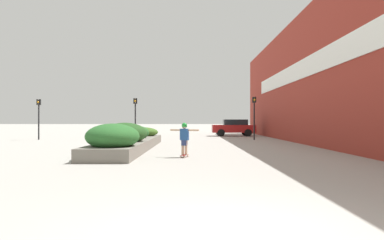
{
  "coord_description": "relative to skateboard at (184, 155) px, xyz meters",
  "views": [
    {
      "loc": [
        -0.49,
        -4.46,
        1.5
      ],
      "look_at": [
        -0.48,
        19.69,
        1.55
      ],
      "focal_mm": 32.0,
      "sensor_mm": 36.0,
      "label": 1
    }
  ],
  "objects": [
    {
      "name": "ground_plane",
      "position": [
        0.8,
        -9.6,
        -0.07
      ],
      "size": [
        300.0,
        300.0,
        0.0
      ],
      "primitive_type": "plane",
      "color": "#A3A099"
    },
    {
      "name": "building_wall_right",
      "position": [
        7.67,
        6.59,
        4.22
      ],
      "size": [
        0.67,
        41.53,
        8.56
      ],
      "color": "maroon",
      "rests_on": "ground_plane"
    },
    {
      "name": "planter_box",
      "position": [
        -2.88,
        3.23,
        0.5
      ],
      "size": [
        2.26,
        12.35,
        1.41
      ],
      "color": "slate",
      "rests_on": "ground_plane"
    },
    {
      "name": "skateboard",
      "position": [
        0.0,
        0.0,
        0.0
      ],
      "size": [
        0.37,
        0.6,
        0.09
      ],
      "rotation": [
        0.0,
        0.0,
        -0.32
      ],
      "color": "maroon",
      "rests_on": "ground_plane"
    },
    {
      "name": "skateboarder",
      "position": [
        -0.0,
        0.0,
        0.83
      ],
      "size": [
        1.2,
        0.46,
        1.32
      ],
      "rotation": [
        0.0,
        0.0,
        -0.32
      ],
      "color": "tan",
      "rests_on": "skateboard"
    },
    {
      "name": "car_leftmost",
      "position": [
        4.42,
        19.46,
        0.79
      ],
      "size": [
        4.16,
        1.96,
        1.62
      ],
      "rotation": [
        0.0,
        0.0,
        1.57
      ],
      "color": "maroon",
      "rests_on": "ground_plane"
    },
    {
      "name": "car_center_left",
      "position": [
        13.57,
        18.62,
        0.73
      ],
      "size": [
        4.55,
        2.04,
        1.49
      ],
      "rotation": [
        0.0,
        0.0,
        1.57
      ],
      "color": "maroon",
      "rests_on": "ground_plane"
    },
    {
      "name": "traffic_light_left",
      "position": [
        -4.23,
        13.29,
        2.2
      ],
      "size": [
        0.28,
        0.3,
        3.31
      ],
      "color": "black",
      "rests_on": "ground_plane"
    },
    {
      "name": "traffic_light_right",
      "position": [
        5.18,
        12.62,
        2.23
      ],
      "size": [
        0.28,
        0.3,
        3.36
      ],
      "color": "black",
      "rests_on": "ground_plane"
    },
    {
      "name": "traffic_light_far_left",
      "position": [
        -11.8,
        12.88,
        2.13
      ],
      "size": [
        0.28,
        0.3,
        3.2
      ],
      "color": "black",
      "rests_on": "ground_plane"
    }
  ]
}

